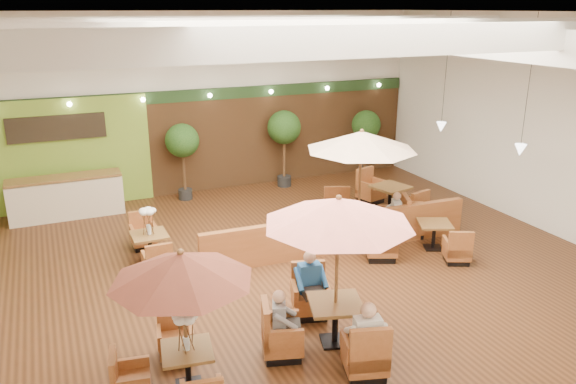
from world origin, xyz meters
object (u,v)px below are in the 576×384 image
diner_0 (366,332)px  diner_3 (382,228)px  topiary_2 (366,127)px  diner_4 (394,209)px  service_counter (66,197)px  diner_2 (282,317)px  booth_divider (340,233)px  table_4 (434,236)px  topiary_1 (284,130)px  table_2 (360,167)px  table_5 (390,200)px  diner_1 (310,278)px  table_1 (334,240)px  table_3 (150,242)px  table_0 (180,291)px  topiary_0 (182,144)px

diner_0 → diner_3: (2.62, 3.62, -0.02)m
topiary_2 → diner_4: size_ratio=3.21×
service_counter → diner_2: 8.96m
booth_divider → table_4: bearing=-16.4°
booth_divider → diner_2: diner_2 is taller
topiary_1 → diner_2: bearing=-113.6°
table_4 → table_2: bearing=168.8°
diner_0 → topiary_2: bearing=72.6°
diner_3 → table_5: bearing=80.8°
booth_divider → table_4: 2.30m
service_counter → table_4: bearing=-36.3°
table_5 → diner_1: bearing=-152.3°
diner_4 → diner_2: bearing=150.2°
table_1 → diner_1: bearing=102.9°
diner_0 → diner_3: size_ratio=1.06×
topiary_2 → diner_4: bearing=-113.2°
booth_divider → topiary_2: (3.88, 5.33, 1.23)m
diner_1 → table_2: bearing=-126.1°
diner_2 → table_1: bearing=111.4°
table_3 → table_4: size_ratio=0.96×
service_counter → table_0: (1.20, -8.64, 1.09)m
service_counter → diner_0: diner_0 is taller
diner_1 → topiary_1: bearing=-101.7°
table_1 → diner_2: bearing=-163.1°
table_0 → diner_1: (2.69, 1.16, -0.89)m
table_5 → diner_0: 7.63m
service_counter → topiary_0: topiary_0 is taller
table_1 → topiary_1: 9.13m
service_counter → diner_2: size_ratio=3.91×
table_0 → diner_2: size_ratio=3.03×
table_2 → diner_2: bearing=-110.9°
table_1 → topiary_0: (-0.44, 8.67, -0.22)m
booth_divider → table_1: size_ratio=2.43×
topiary_0 → diner_4: size_ratio=3.29×
topiary_2 → diner_4: topiary_2 is taller
booth_divider → table_5: bearing=37.3°
topiary_1 → diner_4: 5.20m
table_4 → topiary_1: size_ratio=0.98×
table_1 → diner_1: (0.07, 1.00, -1.19)m
table_0 → table_3: 4.92m
diner_4 → table_3: bearing=103.3°
table_4 → topiary_2: topiary_2 is taller
table_2 → topiary_2: (3.20, 4.99, -0.24)m
table_2 → topiary_0: bearing=145.7°
diner_0 → diner_2: bearing=148.7°
topiary_2 → diner_2: topiary_2 is taller
diner_0 → diner_1: 2.00m
topiary_2 → diner_1: size_ratio=2.70×
table_0 → table_1: table_1 is taller
table_4 → diner_2: diner_2 is taller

